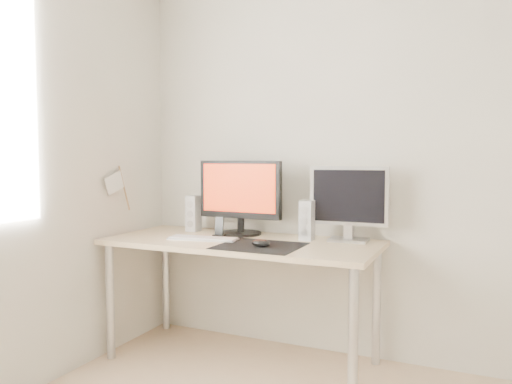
% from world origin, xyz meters
% --- Properties ---
extents(wall_back, '(3.50, 0.00, 3.50)m').
position_xyz_m(wall_back, '(0.00, 1.75, 1.25)').
color(wall_back, white).
rests_on(wall_back, ground).
extents(mousepad, '(0.45, 0.40, 0.00)m').
position_xyz_m(mousepad, '(-0.75, 1.24, 0.73)').
color(mousepad, black).
rests_on(mousepad, desk).
extents(mouse, '(0.11, 0.06, 0.04)m').
position_xyz_m(mouse, '(-0.73, 1.21, 0.75)').
color(mouse, black).
rests_on(mouse, mousepad).
extents(desk, '(1.60, 0.70, 0.73)m').
position_xyz_m(desk, '(-0.93, 1.38, 0.65)').
color(desk, '#D1B587').
rests_on(desk, ground).
extents(main_monitor, '(0.55, 0.27, 0.47)m').
position_xyz_m(main_monitor, '(-1.03, 1.56, 0.98)').
color(main_monitor, black).
rests_on(main_monitor, desk).
extents(second_monitor, '(0.45, 0.17, 0.43)m').
position_xyz_m(second_monitor, '(-0.35, 1.60, 0.97)').
color(second_monitor, '#A8A8AB').
rests_on(second_monitor, desk).
extents(speaker_left, '(0.07, 0.09, 0.24)m').
position_xyz_m(speaker_left, '(-1.37, 1.57, 0.85)').
color(speaker_left, silver).
rests_on(speaker_left, desk).
extents(speaker_right, '(0.07, 0.09, 0.24)m').
position_xyz_m(speaker_right, '(-0.58, 1.53, 0.85)').
color(speaker_right, silver).
rests_on(speaker_right, desk).
extents(keyboard, '(0.43, 0.17, 0.02)m').
position_xyz_m(keyboard, '(-1.14, 1.30, 0.74)').
color(keyboard, '#B1B0B3').
rests_on(keyboard, desk).
extents(phone_dock, '(0.07, 0.06, 0.12)m').
position_xyz_m(phone_dock, '(-1.11, 1.43, 0.77)').
color(phone_dock, black).
rests_on(phone_dock, desk).
extents(pennant, '(0.01, 0.23, 0.29)m').
position_xyz_m(pennant, '(-1.72, 1.24, 1.05)').
color(pennant, '#A57F54').
rests_on(pennant, wall_left).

